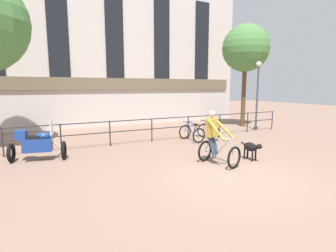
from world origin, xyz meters
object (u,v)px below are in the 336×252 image
parked_bicycle_near_lamp (192,133)px  parked_bicycle_mid_left (208,132)px  parked_motorcycle (37,144)px  dog (251,147)px  cyclist_with_bike (216,140)px  street_lamp (257,92)px

parked_bicycle_near_lamp → parked_bicycle_mid_left: 0.92m
parked_bicycle_mid_left → parked_motorcycle: bearing=12.4°
dog → parked_bicycle_near_lamp: size_ratio=0.75×
cyclist_with_bike → parked_motorcycle: 5.82m
parked_bicycle_near_lamp → parked_bicycle_mid_left: bearing=175.6°
dog → street_lamp: street_lamp is taller
parked_motorcycle → parked_bicycle_mid_left: bearing=-74.2°
dog → street_lamp: bearing=36.6°
cyclist_with_bike → parked_bicycle_mid_left: size_ratio=1.41×
parked_bicycle_mid_left → street_lamp: street_lamp is taller
parked_bicycle_near_lamp → street_lamp: (4.88, 0.95, 1.79)m
parked_bicycle_near_lamp → street_lamp: bearing=-173.4°
parked_bicycle_near_lamp → parked_bicycle_mid_left: same height
street_lamp → parked_motorcycle: bearing=-173.2°
cyclist_with_bike → dog: 1.38m
parked_bicycle_near_lamp → street_lamp: size_ratio=0.30×
cyclist_with_bike → parked_bicycle_mid_left: 3.99m
parked_motorcycle → parked_bicycle_near_lamp: size_ratio=1.56×
dog → parked_motorcycle: bearing=146.6°
cyclist_with_bike → parked_bicycle_near_lamp: size_ratio=1.47×
parked_bicycle_near_lamp → dog: bearing=87.1°
dog → parked_motorcycle: 7.08m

